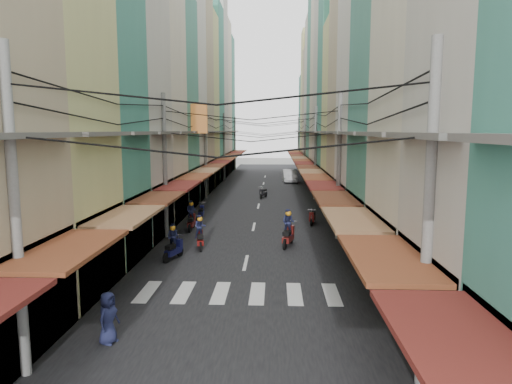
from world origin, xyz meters
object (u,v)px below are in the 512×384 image
(white_car, at_px, (290,182))
(traffic_sign, at_px, (367,213))
(bicycle, at_px, (363,248))
(market_umbrella, at_px, (408,236))

(white_car, relative_size, traffic_sign, 1.63)
(bicycle, xyz_separation_m, market_umbrella, (0.46, -6.36, 2.12))
(bicycle, bearing_deg, market_umbrella, 179.36)
(market_umbrella, distance_m, traffic_sign, 3.75)
(bicycle, bearing_deg, traffic_sign, 166.85)
(bicycle, bearing_deg, white_car, 0.66)
(white_car, distance_m, market_umbrella, 37.23)
(traffic_sign, bearing_deg, bicycle, 81.58)
(traffic_sign, bearing_deg, market_umbrella, -76.76)
(white_car, relative_size, market_umbrella, 2.15)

